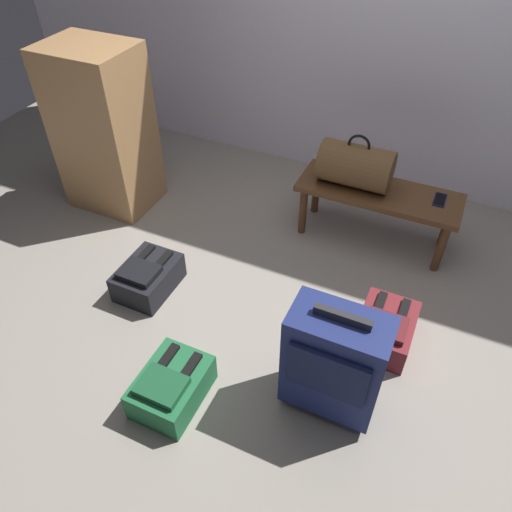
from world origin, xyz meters
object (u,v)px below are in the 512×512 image
object	(u,v)px
backpack_dark	(148,277)
cell_phone	(440,200)
backpack_green	(171,386)
side_cabinet	(104,130)
bench	(378,198)
suitcase_upright_navy	(334,362)
duffel_bag_brown	(356,166)
backpack_maroon	(385,329)

from	to	relation	value
backpack_dark	cell_phone	bearing A→B (deg)	36.42
backpack_green	side_cabinet	distance (m)	1.82
bench	suitcase_upright_navy	xyz separation A→B (m)	(0.13, -1.29, 0.00)
bench	duffel_bag_brown	size ratio (longest dim) A/B	2.27
backpack_dark	backpack_green	xyz separation A→B (m)	(0.52, -0.57, 0.00)
backpack_maroon	cell_phone	bearing A→B (deg)	85.25
cell_phone	backpack_maroon	world-z (taller)	cell_phone
backpack_maroon	suitcase_upright_navy	bearing A→B (deg)	-107.42
backpack_maroon	backpack_green	xyz separation A→B (m)	(-0.84, -0.77, 0.00)
cell_phone	backpack_green	xyz separation A→B (m)	(-0.91, -1.62, -0.29)
bench	duffel_bag_brown	bearing A→B (deg)	180.00
cell_phone	bench	bearing A→B (deg)	-172.73
duffel_bag_brown	cell_phone	xyz separation A→B (m)	(0.52, 0.05, -0.13)
side_cabinet	backpack_green	bearing A→B (deg)	-45.15
bench	cell_phone	distance (m)	0.36
backpack_maroon	side_cabinet	world-z (taller)	side_cabinet
bench	backpack_maroon	size ratio (longest dim) A/B	2.63
bench	backpack_maroon	xyz separation A→B (m)	(0.28, -0.81, -0.23)
bench	duffel_bag_brown	world-z (taller)	duffel_bag_brown
duffel_bag_brown	backpack_dark	size ratio (longest dim) A/B	1.16
cell_phone	suitcase_upright_navy	size ratio (longest dim) A/B	0.22
bench	backpack_green	size ratio (longest dim) A/B	2.63
backpack_green	suitcase_upright_navy	bearing A→B (deg)	22.64
duffel_bag_brown	suitcase_upright_navy	size ratio (longest dim) A/B	0.69
duffel_bag_brown	backpack_dark	distance (m)	1.42
cell_phone	suitcase_upright_navy	bearing A→B (deg)	-99.43
cell_phone	suitcase_upright_navy	distance (m)	1.36
suitcase_upright_navy	backpack_green	world-z (taller)	suitcase_upright_navy
suitcase_upright_navy	backpack_green	bearing A→B (deg)	-157.36
bench	backpack_maroon	bearing A→B (deg)	-70.79
bench	suitcase_upright_navy	bearing A→B (deg)	-84.18
duffel_bag_brown	cell_phone	bearing A→B (deg)	4.93
bench	duffel_bag_brown	xyz separation A→B (m)	(-0.17, 0.00, 0.19)
backpack_maroon	bench	bearing A→B (deg)	109.21
bench	backpack_dark	world-z (taller)	bench
backpack_dark	side_cabinet	distance (m)	1.09
backpack_green	backpack_maroon	bearing A→B (deg)	42.52
backpack_dark	backpack_green	distance (m)	0.77
side_cabinet	backpack_maroon	bearing A→B (deg)	-13.00
bench	suitcase_upright_navy	distance (m)	1.30
bench	cell_phone	world-z (taller)	cell_phone
suitcase_upright_navy	backpack_green	distance (m)	0.78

